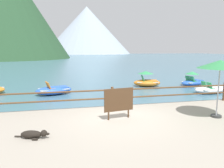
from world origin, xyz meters
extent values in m
plane|color=#477084|center=(0.00, 40.00, 0.00)|extent=(200.00, 200.00, 0.00)
cube|color=#A39989|center=(0.00, -2.20, 0.20)|extent=(28.00, 8.00, 0.40)
cylinder|color=brown|center=(0.00, 1.55, 0.88)|extent=(0.12, 0.12, 0.95)
cylinder|color=brown|center=(5.95, 1.55, 0.88)|extent=(0.12, 0.12, 0.95)
cylinder|color=brown|center=(0.00, 1.55, 1.21)|extent=(23.80, 0.07, 0.07)
cylinder|color=brown|center=(0.00, 1.55, 0.83)|extent=(23.80, 0.07, 0.07)
cube|color=silver|center=(-0.12, -0.11, 1.15)|extent=(1.09, 0.21, 0.80)
cube|color=#4C331E|center=(-0.11, -0.12, 1.15)|extent=(1.17, 0.21, 0.88)
cylinder|color=#4C331E|center=(-0.52, -0.17, 0.57)|extent=(0.06, 0.06, 0.35)
cylinder|color=#4C331E|center=(0.29, -0.04, 0.57)|extent=(0.06, 0.06, 0.35)
cylinder|color=#B2B2B7|center=(3.69, -0.74, 1.40)|extent=(0.05, 0.05, 2.00)
cone|color=#338E4C|center=(3.69, -0.74, 2.48)|extent=(1.70, 1.70, 0.32)
cylinder|color=#333333|center=(3.69, -0.74, 0.44)|extent=(0.40, 0.40, 0.08)
ellipsoid|color=black|center=(-3.11, -1.30, 0.52)|extent=(0.68, 0.41, 0.24)
sphere|color=black|center=(-2.75, -1.39, 0.56)|extent=(0.20, 0.20, 0.20)
ellipsoid|color=black|center=(-2.64, -1.41, 0.54)|extent=(0.14, 0.11, 0.08)
cylinder|color=black|center=(-3.51, -1.16, 0.44)|extent=(0.22, 0.09, 0.04)
ellipsoid|color=black|center=(-3.00, -1.49, 0.44)|extent=(0.21, 0.12, 0.07)
ellipsoid|color=black|center=(-2.92, -1.18, 0.44)|extent=(0.21, 0.12, 0.07)
ellipsoid|color=orange|center=(4.53, 8.63, 0.28)|extent=(2.44, 1.80, 0.57)
cube|color=silver|center=(4.53, 8.63, 0.38)|extent=(1.91, 1.46, 0.06)
cube|color=#339956|center=(4.31, 8.40, 0.45)|extent=(0.48, 0.48, 0.08)
cube|color=#339956|center=(4.13, 8.45, 0.67)|extent=(0.29, 0.44, 0.43)
cube|color=#339956|center=(4.43, 8.93, 0.45)|extent=(0.48, 0.48, 0.08)
cube|color=#339956|center=(4.26, 8.97, 0.67)|extent=(0.29, 0.44, 0.43)
cube|color=orange|center=(5.12, 8.49, 0.44)|extent=(0.68, 1.02, 0.12)
cone|color=#339956|center=(4.42, 8.65, 1.15)|extent=(1.53, 1.53, 0.22)
ellipsoid|color=white|center=(7.89, 5.11, 0.23)|extent=(2.61, 1.60, 0.46)
cube|color=silver|center=(7.89, 5.11, 0.31)|extent=(2.04, 1.30, 0.06)
cube|color=#339956|center=(7.74, 4.83, 0.38)|extent=(0.45, 0.45, 0.08)
cube|color=#339956|center=(7.56, 4.81, 0.60)|extent=(0.26, 0.42, 0.43)
cube|color=#339956|center=(7.67, 5.35, 0.38)|extent=(0.45, 0.45, 0.08)
cube|color=#339956|center=(7.49, 5.32, 0.60)|extent=(0.26, 0.42, 0.43)
cube|color=white|center=(8.56, 5.20, 0.37)|extent=(0.65, 0.97, 0.12)
ellipsoid|color=blue|center=(-2.87, 6.94, 0.28)|extent=(2.69, 1.89, 0.56)
cube|color=silver|center=(-2.87, 6.94, 0.38)|extent=(2.11, 1.53, 0.06)
cube|color=orange|center=(-2.98, 6.64, 0.45)|extent=(0.50, 0.50, 0.08)
cube|color=orange|center=(-3.15, 6.59, 0.67)|extent=(0.31, 0.44, 0.43)
cube|color=orange|center=(-3.12, 7.13, 0.45)|extent=(0.50, 0.50, 0.08)
cube|color=orange|center=(-3.29, 7.08, 0.67)|extent=(0.31, 0.44, 0.43)
cube|color=blue|center=(-2.23, 7.12, 0.44)|extent=(0.76, 1.00, 0.12)
ellipsoid|color=blue|center=(8.50, 8.20, 0.23)|extent=(2.51, 1.76, 0.45)
cube|color=silver|center=(8.50, 8.20, 0.31)|extent=(1.97, 1.42, 0.06)
cube|color=#339956|center=(8.41, 7.93, 0.38)|extent=(0.50, 0.50, 0.08)
cube|color=#339956|center=(8.23, 7.88, 0.60)|extent=(0.31, 0.44, 0.43)
cube|color=#339956|center=(8.27, 8.38, 0.38)|extent=(0.50, 0.50, 0.08)
cube|color=#339956|center=(8.10, 8.33, 0.60)|extent=(0.31, 0.44, 0.43)
cube|color=blue|center=(9.10, 8.38, 0.37)|extent=(0.71, 0.93, 0.12)
cone|color=#339956|center=(8.39, 8.17, 1.08)|extent=(1.38, 1.38, 0.22)
cone|color=#284C2D|center=(-13.35, 75.89, 10.70)|extent=(24.10, 24.10, 21.39)
cone|color=#9EADBC|center=(13.47, 142.14, 15.92)|extent=(59.70, 59.70, 31.84)
camera|label=1|loc=(-2.05, -7.66, 3.03)|focal=33.85mm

